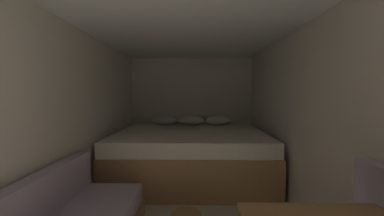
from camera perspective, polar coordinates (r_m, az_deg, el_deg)
The scene contains 5 objects.
wall_back at distance 4.57m, azimuth -0.13°, elevation -0.29°, with size 2.53×0.05×2.06m, color beige.
wall_left at distance 2.55m, azimuth -30.23°, elevation -3.78°, with size 0.05×4.73×2.06m, color beige.
wall_right at distance 2.48m, azimuth 28.92°, elevation -3.94°, with size 0.05×4.73×2.06m, color beige.
ceiling_slab at distance 2.30m, azimuth -1.15°, elevation 22.64°, with size 2.53×4.73×0.05m, color white.
bed at distance 3.69m, azimuth -0.38°, elevation -11.40°, with size 2.31×1.87×0.92m.
Camera 1 is at (0.07, -0.52, 1.33)m, focal length 20.92 mm.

